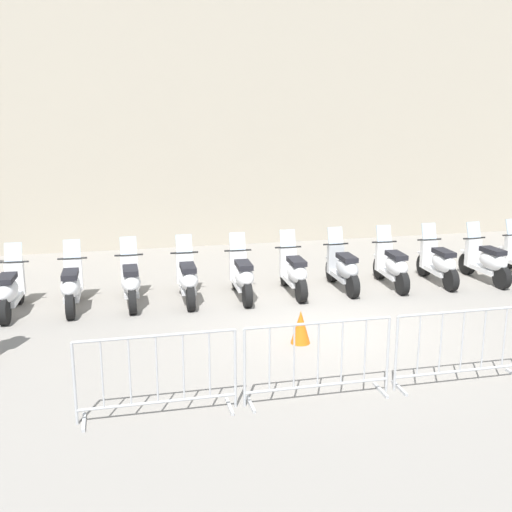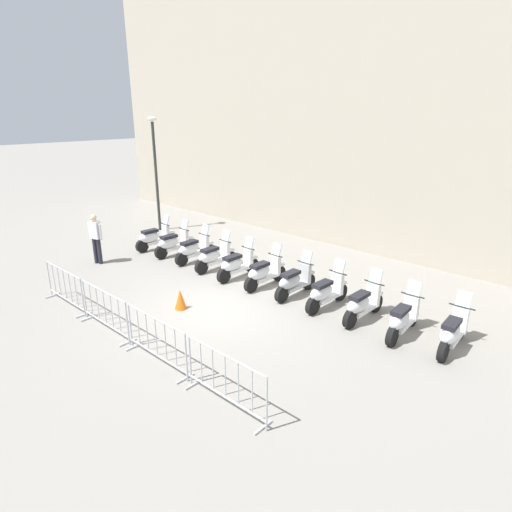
{
  "view_description": "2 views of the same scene",
  "coord_description": "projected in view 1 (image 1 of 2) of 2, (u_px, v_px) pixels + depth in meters",
  "views": [
    {
      "loc": [
        -2.63,
        -10.04,
        3.74
      ],
      "look_at": [
        -1.06,
        1.34,
        0.99
      ],
      "focal_mm": 43.84,
      "sensor_mm": 36.0,
      "label": 1
    },
    {
      "loc": [
        8.55,
        -6.34,
        5.17
      ],
      "look_at": [
        -0.19,
        1.68,
        1.05
      ],
      "focal_mm": 30.49,
      "sensor_mm": 36.0,
      "label": 2
    }
  ],
  "objects": [
    {
      "name": "ground_plane",
      "position": [
        326.0,
        327.0,
        10.89
      ],
      "size": [
        120.0,
        120.0,
        0.0
      ],
      "primitive_type": "plane",
      "color": "gray"
    },
    {
      "name": "building_facade",
      "position": [
        234.0,
        42.0,
        17.36
      ],
      "size": [
        28.1,
        4.93,
        11.02
      ],
      "primitive_type": "cube",
      "rotation": [
        0.0,
        0.0,
        0.09
      ],
      "color": "#B2A893",
      "rests_on": "ground"
    },
    {
      "name": "motorcycle_0",
      "position": [
        10.0,
        291.0,
        11.43
      ],
      "size": [
        0.56,
        1.72,
        1.24
      ],
      "color": "black",
      "rests_on": "ground"
    },
    {
      "name": "motorcycle_1",
      "position": [
        72.0,
        287.0,
        11.72
      ],
      "size": [
        0.56,
        1.73,
        1.24
      ],
      "color": "black",
      "rests_on": "ground"
    },
    {
      "name": "motorcycle_2",
      "position": [
        131.0,
        283.0,
        11.99
      ],
      "size": [
        0.56,
        1.73,
        1.24
      ],
      "color": "black",
      "rests_on": "ground"
    },
    {
      "name": "motorcycle_3",
      "position": [
        187.0,
        280.0,
        12.19
      ],
      "size": [
        0.56,
        1.73,
        1.24
      ],
      "color": "black",
      "rests_on": "ground"
    },
    {
      "name": "motorcycle_4",
      "position": [
        242.0,
        277.0,
        12.4
      ],
      "size": [
        0.56,
        1.73,
        1.24
      ],
      "color": "black",
      "rests_on": "ground"
    },
    {
      "name": "motorcycle_5",
      "position": [
        294.0,
        273.0,
        12.68
      ],
      "size": [
        0.56,
        1.73,
        1.24
      ],
      "color": "black",
      "rests_on": "ground"
    },
    {
      "name": "motorcycle_6",
      "position": [
        344.0,
        269.0,
        12.99
      ],
      "size": [
        0.56,
        1.73,
        1.24
      ],
      "color": "black",
      "rests_on": "ground"
    },
    {
      "name": "motorcycle_7",
      "position": [
        392.0,
        267.0,
        13.2
      ],
      "size": [
        0.56,
        1.72,
        1.24
      ],
      "color": "black",
      "rests_on": "ground"
    },
    {
      "name": "motorcycle_8",
      "position": [
        439.0,
        264.0,
        13.44
      ],
      "size": [
        0.56,
        1.73,
        1.24
      ],
      "color": "black",
      "rests_on": "ground"
    },
    {
      "name": "motorcycle_9",
      "position": [
        487.0,
        262.0,
        13.6
      ],
      "size": [
        0.62,
        1.72,
        1.24
      ],
      "color": "black",
      "rests_on": "ground"
    },
    {
      "name": "barrier_segment_0",
      "position": [
        157.0,
        377.0,
        7.65
      ],
      "size": [
        1.98,
        0.6,
        1.07
      ],
      "color": "#B2B5B7",
      "rests_on": "ground"
    },
    {
      "name": "barrier_segment_1",
      "position": [
        318.0,
        361.0,
        8.1
      ],
      "size": [
        1.98,
        0.6,
        1.07
      ],
      "color": "#B2B5B7",
      "rests_on": "ground"
    },
    {
      "name": "barrier_segment_2",
      "position": [
        462.0,
        348.0,
        8.56
      ],
      "size": [
        1.98,
        0.6,
        1.07
      ],
      "color": "#B2B5B7",
      "rests_on": "ground"
    },
    {
      "name": "traffic_cone",
      "position": [
        301.0,
        327.0,
        10.1
      ],
      "size": [
        0.32,
        0.32,
        0.55
      ],
      "primitive_type": "cone",
      "color": "orange",
      "rests_on": "ground"
    }
  ]
}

